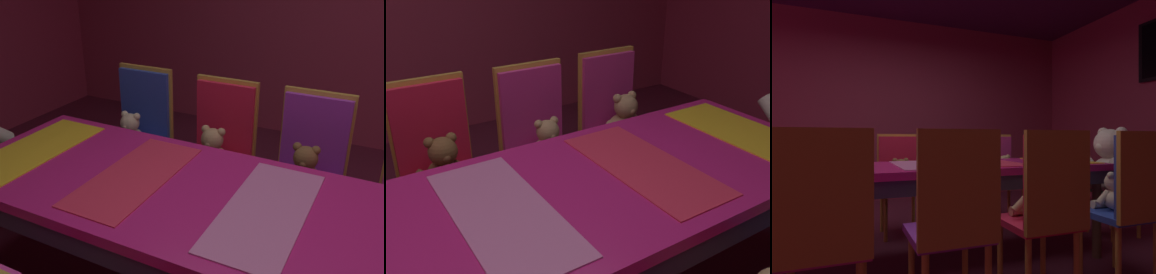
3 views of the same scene
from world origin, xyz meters
TOP-DOWN VIEW (x-y plane):
  - banquet_table at (0.00, 0.00)m, footprint 0.90×3.01m
  - chair_right_2 at (0.85, 0.00)m, footprint 0.42×0.41m
  - teddy_right_2 at (0.71, 0.00)m, footprint 0.23×0.29m
  - chair_right_3 at (0.84, 0.56)m, footprint 0.42×0.41m
  - teddy_right_3 at (0.70, 0.56)m, footprint 0.23×0.29m
  - chair_right_4 at (0.86, 1.18)m, footprint 0.42×0.41m
  - teddy_right_4 at (0.72, 1.18)m, footprint 0.21×0.28m

SIDE VIEW (x-z plane):
  - teddy_right_4 at x=0.72m, z-range 0.44..0.70m
  - teddy_right_2 at x=0.71m, z-range 0.44..0.71m
  - teddy_right_3 at x=0.70m, z-range 0.44..0.72m
  - chair_right_2 at x=0.85m, z-range 0.10..1.09m
  - chair_right_3 at x=0.84m, z-range 0.10..1.09m
  - chair_right_4 at x=0.86m, z-range 0.10..1.09m
  - banquet_table at x=0.00m, z-range 0.28..1.03m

